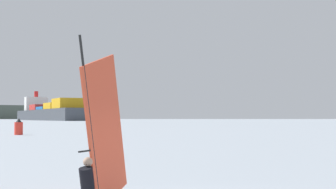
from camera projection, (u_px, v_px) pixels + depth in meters
The scene contains 3 objects.
windsurfer at pixel (96, 160), 12.40m from camera, with size 2.87×2.97×4.16m.
cargo_ship at pixel (54, 113), 459.65m from camera, with size 32.34×204.22×29.36m.
channel_buoy at pixel (19, 127), 65.89m from camera, with size 1.05×1.05×2.11m.
Camera 1 is at (-6.41, -10.46, 2.15)m, focal length 55.66 mm.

